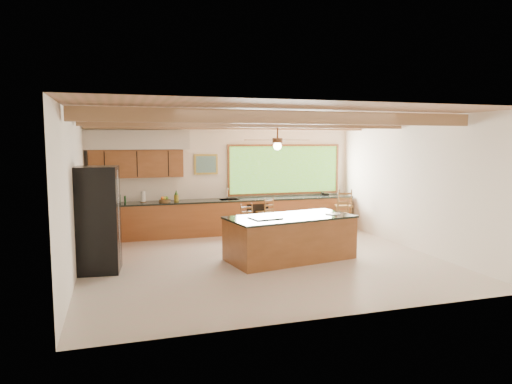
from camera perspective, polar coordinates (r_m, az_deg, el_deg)
name	(u,v)px	position (r m, az deg, el deg)	size (l,w,h in m)	color
ground	(262,260)	(9.60, 0.80, -8.51)	(7.20, 7.20, 0.00)	beige
room_shell	(246,153)	(9.85, -1.29, 4.91)	(7.27, 6.54, 3.02)	#EFE2CF
counter_run	(201,220)	(11.70, -6.84, -3.52)	(7.12, 3.10, 1.22)	brown
island	(290,238)	(9.60, 4.27, -5.70)	(2.79, 1.66, 0.93)	brown
refrigerator	(97,219)	(9.09, -19.20, -3.26)	(0.85, 0.83, 2.00)	black
bar_stool_a	(246,220)	(11.04, -1.32, -3.47)	(0.35, 0.35, 0.98)	brown
bar_stool_b	(266,213)	(11.97, 1.23, -2.59)	(0.48, 0.48, 1.02)	brown
bar_stool_c	(341,214)	(11.86, 10.53, -2.74)	(0.37, 0.37, 1.03)	brown
bar_stool_d	(345,207)	(12.57, 11.01, -1.82)	(0.53, 0.53, 1.18)	brown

